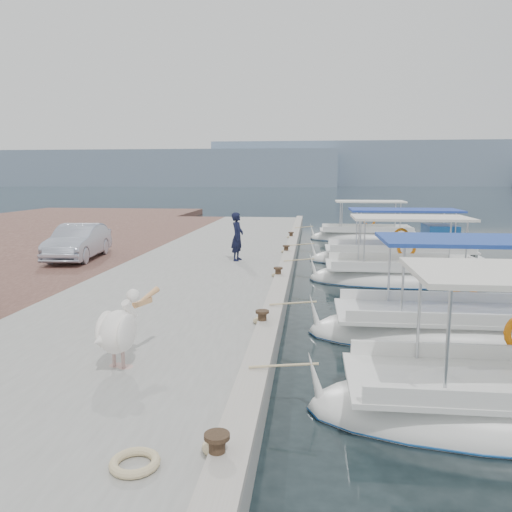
% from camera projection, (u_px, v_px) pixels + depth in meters
% --- Properties ---
extents(ground, '(400.00, 400.00, 0.00)m').
position_uv_depth(ground, '(287.00, 307.00, 13.73)').
color(ground, black).
rests_on(ground, ground).
extents(concrete_quay, '(6.00, 40.00, 0.50)m').
position_uv_depth(concrete_quay, '(214.00, 265.00, 18.92)').
color(concrete_quay, gray).
rests_on(concrete_quay, ground).
extents(quay_curb, '(0.44, 40.00, 0.12)m').
position_uv_depth(quay_curb, '(288.00, 258.00, 18.57)').
color(quay_curb, '#A0998E').
rests_on(quay_curb, concrete_quay).
extents(cobblestone_strip, '(4.00, 40.00, 0.50)m').
position_uv_depth(cobblestone_strip, '(88.00, 262.00, 19.46)').
color(cobblestone_strip, '#4E2F29').
rests_on(cobblestone_strip, ground).
extents(distant_hills, '(330.00, 60.00, 18.00)m').
position_uv_depth(distant_hills, '(381.00, 168.00, 207.22)').
color(distant_hills, slate).
rests_on(distant_hills, ground).
extents(fishing_caique_b, '(6.88, 2.42, 2.83)m').
position_uv_depth(fishing_caique_b, '(465.00, 333.00, 10.99)').
color(fishing_caique_b, white).
rests_on(fishing_caique_b, ground).
extents(fishing_caique_c, '(6.35, 2.50, 2.83)m').
position_uv_depth(fishing_caique_c, '(403.00, 278.00, 16.98)').
color(fishing_caique_c, white).
rests_on(fishing_caique_c, ground).
extents(fishing_caique_d, '(7.37, 2.43, 2.83)m').
position_uv_depth(fishing_caique_d, '(400.00, 258.00, 20.89)').
color(fishing_caique_d, white).
rests_on(fishing_caique_d, ground).
extents(fishing_caique_e, '(6.34, 2.23, 2.83)m').
position_uv_depth(fishing_caique_e, '(366.00, 238.00, 28.41)').
color(fishing_caique_e, white).
rests_on(fishing_caique_e, ground).
extents(mooring_bollards, '(0.28, 20.28, 0.33)m').
position_uv_depth(mooring_bollards, '(278.00, 272.00, 15.13)').
color(mooring_bollards, black).
rests_on(mooring_bollards, concrete_quay).
extents(pelican, '(0.79, 1.55, 1.20)m').
position_uv_depth(pelican, '(119.00, 329.00, 7.96)').
color(pelican, tan).
rests_on(pelican, concrete_quay).
extents(fisherman, '(0.53, 0.71, 1.77)m').
position_uv_depth(fisherman, '(237.00, 237.00, 18.21)').
color(fisherman, black).
rests_on(fisherman, concrete_quay).
extents(parked_car, '(1.79, 4.07, 1.30)m').
position_uv_depth(parked_car, '(78.00, 242.00, 18.57)').
color(parked_car, '#AFB6C8').
rests_on(parked_car, cobblestone_strip).
extents(rope_coil, '(0.54, 0.54, 0.10)m').
position_uv_depth(rope_coil, '(135.00, 463.00, 5.25)').
color(rope_coil, '#C6B284').
rests_on(rope_coil, concrete_quay).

